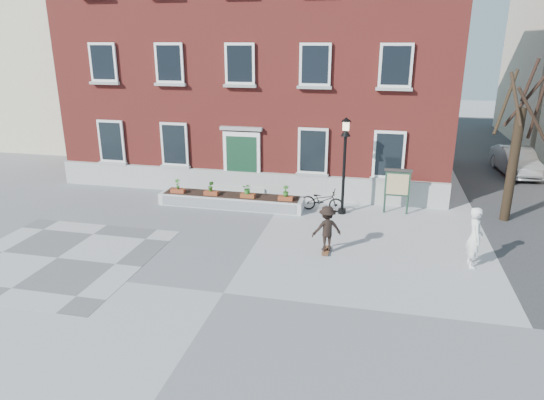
% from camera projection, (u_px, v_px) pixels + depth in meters
% --- Properties ---
extents(ground, '(100.00, 100.00, 0.00)m').
position_uv_depth(ground, '(223.00, 293.00, 13.60)').
color(ground, '#9F9FA2').
rests_on(ground, ground).
extents(checker_patch, '(6.00, 6.00, 0.01)m').
position_uv_depth(checker_patch, '(57.00, 258.00, 15.78)').
color(checker_patch, '#5E5E60').
rests_on(checker_patch, ground).
extents(distant_building, '(10.00, 12.00, 13.00)m').
position_uv_depth(distant_building, '(64.00, 44.00, 33.83)').
color(distant_building, beige).
rests_on(distant_building, ground).
extents(bicycle, '(1.81, 0.74, 0.93)m').
position_uv_depth(bicycle, '(322.00, 200.00, 20.00)').
color(bicycle, black).
rests_on(bicycle, ground).
extents(parked_car, '(1.89, 4.43, 1.42)m').
position_uv_depth(parked_car, '(516.00, 161.00, 25.40)').
color(parked_car, '#AAADAF').
rests_on(parked_car, ground).
extents(bystander, '(0.51, 0.74, 1.94)m').
position_uv_depth(bystander, '(474.00, 237.00, 14.94)').
color(bystander, white).
rests_on(bystander, ground).
extents(brick_building, '(18.40, 10.85, 12.60)m').
position_uv_depth(brick_building, '(267.00, 49.00, 24.97)').
color(brick_building, maroon).
rests_on(brick_building, ground).
extents(planter_assembly, '(6.20, 1.12, 1.15)m').
position_uv_depth(planter_assembly, '(231.00, 200.00, 20.56)').
color(planter_assembly, silver).
rests_on(planter_assembly, ground).
extents(bare_tree, '(1.83, 1.83, 6.16)m').
position_uv_depth(bare_tree, '(515.00, 151.00, 18.25)').
color(bare_tree, black).
rests_on(bare_tree, ground).
extents(lamp_post, '(0.40, 0.40, 3.93)m').
position_uv_depth(lamp_post, '(345.00, 153.00, 19.05)').
color(lamp_post, black).
rests_on(lamp_post, ground).
extents(notice_board, '(1.10, 0.16, 1.87)m').
position_uv_depth(notice_board, '(397.00, 184.00, 19.46)').
color(notice_board, '#183124').
rests_on(notice_board, ground).
extents(skateboarder, '(1.14, 0.93, 1.62)m').
position_uv_depth(skateboarder, '(327.00, 229.00, 15.97)').
color(skateboarder, brown).
rests_on(skateboarder, ground).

